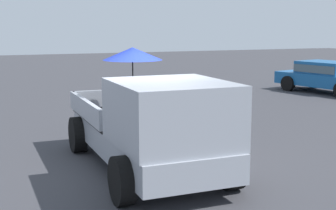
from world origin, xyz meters
name	(u,v)px	position (x,y,z in m)	size (l,w,h in m)	color
ground_plane	(144,168)	(0.00, 0.00, 0.00)	(80.00, 80.00, 0.00)	#38383D
pickup_truck_main	(152,124)	(0.41, 0.00, 0.98)	(5.08, 2.31, 2.35)	black
parked_sedan_near	(326,75)	(-7.22, 10.92, 0.74)	(4.58, 2.66, 1.33)	black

